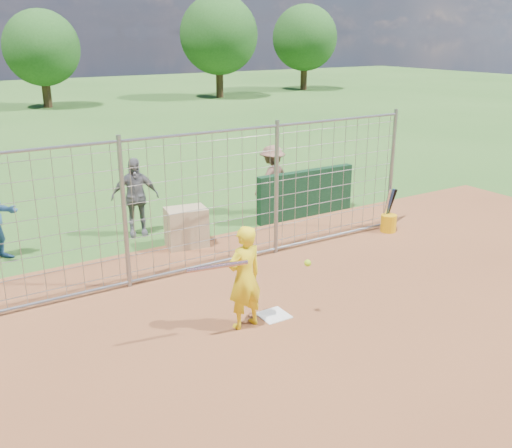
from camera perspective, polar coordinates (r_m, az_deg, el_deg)
ground at (r=9.00m, az=1.07°, el=-8.68°), size 100.00×100.00×0.00m
infield_dirt at (r=7.05m, az=15.09°, el=-17.92°), size 18.00×18.00×0.00m
home_plate at (r=8.84m, az=1.78°, el=-9.12°), size 0.43×0.43×0.02m
dugout_wall at (r=13.38m, az=4.99°, el=3.05°), size 2.60×0.20×1.10m
batter at (r=8.23m, az=-1.15°, el=-5.37°), size 0.61×0.43×1.56m
bystander_b at (r=12.26m, az=-12.00°, el=2.67°), size 1.06×0.64×1.68m
bystander_c at (r=13.55m, az=1.63°, el=4.48°), size 1.17×0.84×1.63m
equipment_bin at (r=11.56m, az=-6.97°, el=-0.32°), size 0.88×0.67×0.80m
equipment_in_play at (r=7.85m, az=-1.53°, el=-4.17°), size 1.93×0.26×0.32m
bucket_with_bats at (r=12.69m, az=13.11°, el=0.33°), size 0.34×0.38×0.97m
backstop_fence at (r=10.15m, az=-5.02°, el=2.14°), size 9.08×0.08×2.60m
tree_line at (r=35.63m, az=-20.57°, el=16.84°), size 44.66×6.72×6.48m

